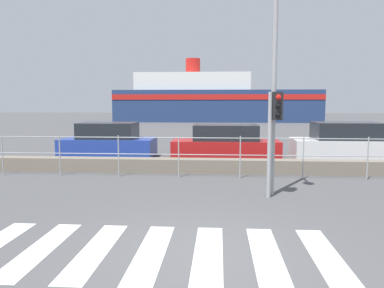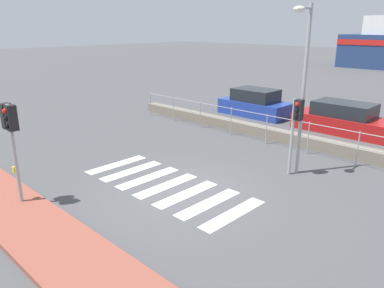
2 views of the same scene
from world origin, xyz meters
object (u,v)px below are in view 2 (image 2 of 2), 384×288
traffic_light_near (11,128)px  traffic_light_far (296,120)px  parked_car_red (343,119)px  parked_car_blue (255,104)px  streetlamp (302,72)px

traffic_light_near → traffic_light_far: bearing=59.4°
parked_car_red → traffic_light_far: bearing=-80.7°
parked_car_blue → parked_car_red: 5.03m
traffic_light_near → streetlamp: (4.35, 7.45, 1.18)m
traffic_light_near → parked_car_red: traffic_light_near is taller
traffic_light_far → parked_car_blue: (-6.09, 6.52, -1.28)m
parked_car_blue → parked_car_red: parked_car_blue is taller
traffic_light_far → parked_car_red: (-1.06, 6.52, -1.31)m
streetlamp → parked_car_red: bearing=99.5°
parked_car_blue → traffic_light_near: bearing=-82.8°
streetlamp → traffic_light_near: bearing=-120.2°
parked_car_blue → parked_car_red: bearing=0.0°
traffic_light_far → traffic_light_near: bearing=-120.6°
traffic_light_near → traffic_light_far: size_ratio=1.11×
traffic_light_far → parked_car_blue: size_ratio=0.66×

